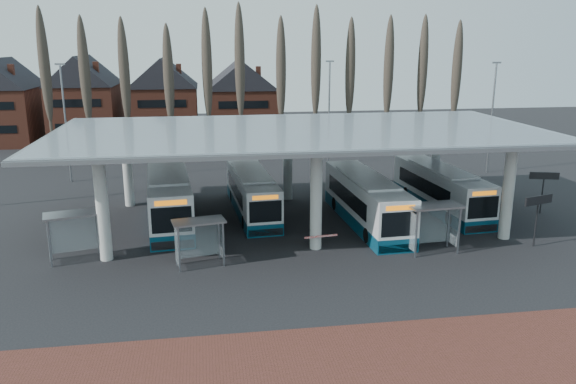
{
  "coord_description": "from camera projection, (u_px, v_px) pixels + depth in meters",
  "views": [
    {
      "loc": [
        -6.32,
        -28.3,
        11.83
      ],
      "look_at": [
        -0.97,
        7.0,
        2.31
      ],
      "focal_mm": 35.0,
      "sensor_mm": 36.0,
      "label": 1
    }
  ],
  "objects": [
    {
      "name": "poplar_row",
      "position": [
        261.0,
        72.0,
        60.26
      ],
      "size": [
        45.1,
        1.1,
        14.5
      ],
      "color": "#473D33",
      "rests_on": "ground"
    },
    {
      "name": "townhouse_row",
      "position": [
        125.0,
        92.0,
        69.22
      ],
      "size": [
        36.8,
        10.3,
        12.25
      ],
      "color": "brown",
      "rests_on": "ground"
    },
    {
      "name": "shelter_1",
      "position": [
        199.0,
        232.0,
        30.45
      ],
      "size": [
        3.0,
        1.89,
        2.59
      ],
      "rotation": [
        0.0,
        0.0,
        0.19
      ],
      "color": "gray",
      "rests_on": "ground"
    },
    {
      "name": "shelter_0",
      "position": [
        73.0,
        225.0,
        31.2
      ],
      "size": [
        3.23,
        2.15,
        2.75
      ],
      "rotation": [
        0.0,
        0.0,
        0.24
      ],
      "color": "gray",
      "rests_on": "ground"
    },
    {
      "name": "shelter_2",
      "position": [
        432.0,
        217.0,
        32.39
      ],
      "size": [
        3.2,
        1.78,
        2.87
      ],
      "rotation": [
        0.0,
        0.0,
        0.08
      ],
      "color": "gray",
      "rests_on": "ground"
    },
    {
      "name": "lamp_post_c",
      "position": [
        492.0,
        116.0,
        51.62
      ],
      "size": [
        0.8,
        0.16,
        10.17
      ],
      "color": "slate",
      "rests_on": "ground"
    },
    {
      "name": "bus_3",
      "position": [
        440.0,
        189.0,
        40.92
      ],
      "size": [
        3.24,
        11.41,
        3.13
      ],
      "rotation": [
        0.0,
        0.0,
        0.07
      ],
      "color": "white",
      "rests_on": "ground"
    },
    {
      "name": "info_sign_0",
      "position": [
        538.0,
        204.0,
        33.02
      ],
      "size": [
        2.06,
        0.73,
        3.15
      ],
      "rotation": [
        0.0,
        0.0,
        0.3
      ],
      "color": "black",
      "rests_on": "ground"
    },
    {
      "name": "bus_0",
      "position": [
        169.0,
        197.0,
        38.42
      ],
      "size": [
        3.65,
        12.55,
        3.44
      ],
      "rotation": [
        0.0,
        0.0,
        0.08
      ],
      "color": "white",
      "rests_on": "ground"
    },
    {
      "name": "lamp_post_a",
      "position": [
        66.0,
        121.0,
        48.03
      ],
      "size": [
        0.8,
        0.16,
        10.17
      ],
      "color": "slate",
      "rests_on": "ground"
    },
    {
      "name": "bus_2",
      "position": [
        366.0,
        201.0,
        37.68
      ],
      "size": [
        3.04,
        11.84,
        3.26
      ],
      "rotation": [
        0.0,
        0.0,
        0.04
      ],
      "color": "white",
      "rests_on": "ground"
    },
    {
      "name": "ground",
      "position": [
        324.0,
        264.0,
        30.99
      ],
      "size": [
        140.0,
        140.0,
        0.0
      ],
      "primitive_type": "plane",
      "color": "black",
      "rests_on": "ground"
    },
    {
      "name": "station_canopy",
      "position": [
        300.0,
        139.0,
        37.17
      ],
      "size": [
        32.0,
        16.0,
        6.34
      ],
      "color": "silver",
      "rests_on": "ground"
    },
    {
      "name": "bus_1",
      "position": [
        252.0,
        193.0,
        40.09
      ],
      "size": [
        3.06,
        11.07,
        3.04
      ],
      "rotation": [
        0.0,
        0.0,
        0.07
      ],
      "color": "white",
      "rests_on": "ground"
    },
    {
      "name": "info_sign_1",
      "position": [
        544.0,
        179.0,
        39.63
      ],
      "size": [
        1.98,
        0.6,
        3.0
      ],
      "rotation": [
        0.0,
        0.0,
        -0.25
      ],
      "color": "black",
      "rests_on": "ground"
    },
    {
      "name": "barrier",
      "position": [
        321.0,
        237.0,
        32.93
      ],
      "size": [
        2.02,
        0.68,
        1.01
      ],
      "rotation": [
        0.0,
        0.0,
        0.13
      ],
      "color": "black",
      "rests_on": "ground"
    },
    {
      "name": "lamp_post_b",
      "position": [
        329.0,
        111.0,
        55.33
      ],
      "size": [
        0.8,
        0.16,
        10.17
      ],
      "color": "slate",
      "rests_on": "ground"
    }
  ]
}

